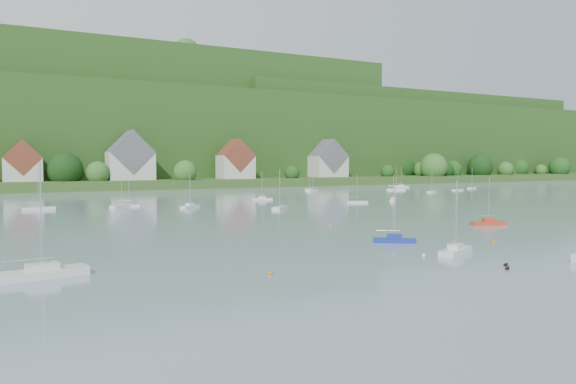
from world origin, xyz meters
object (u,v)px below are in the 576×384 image
at_px(near_sailboat_6, 43,272).
at_px(near_sailboat_3, 456,250).
at_px(near_sailboat_1, 394,239).
at_px(near_sailboat_5, 489,222).

bearing_deg(near_sailboat_6, near_sailboat_3, -19.59).
distance_m(near_sailboat_1, near_sailboat_5, 24.80).
bearing_deg(near_sailboat_1, near_sailboat_6, -143.01).
distance_m(near_sailboat_3, near_sailboat_6, 38.85).
bearing_deg(near_sailboat_1, near_sailboat_3, -52.58).
relative_size(near_sailboat_1, near_sailboat_3, 0.87).
xyz_separation_m(near_sailboat_1, near_sailboat_6, (-37.62, -2.29, 0.08)).
distance_m(near_sailboat_5, near_sailboat_6, 62.03).
height_order(near_sailboat_1, near_sailboat_6, near_sailboat_6).
relative_size(near_sailboat_3, near_sailboat_6, 0.80).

